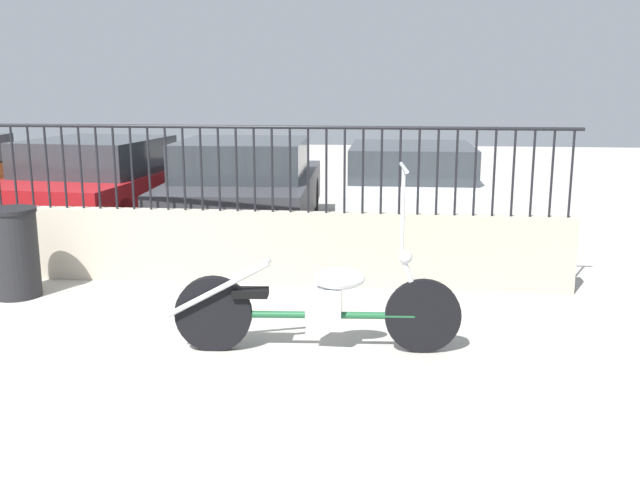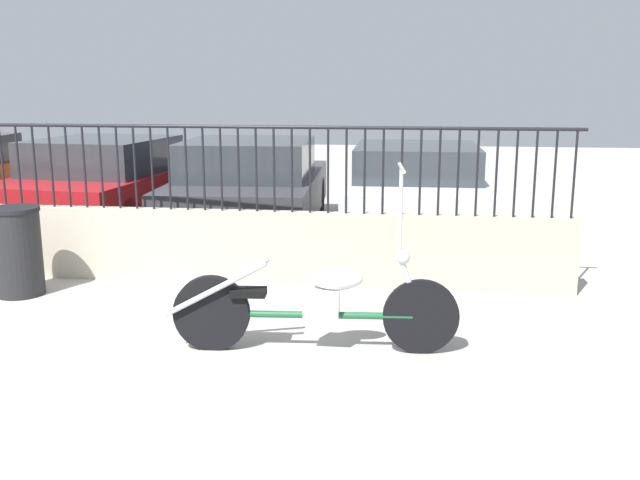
% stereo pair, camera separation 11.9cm
% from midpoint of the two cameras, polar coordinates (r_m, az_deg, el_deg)
% --- Properties ---
extents(low_wall, '(10.12, 0.18, 0.78)m').
position_cam_midpoint_polar(low_wall, '(8.13, -17.99, -0.28)').
color(low_wall, '#B2A893').
rests_on(low_wall, ground_plane).
extents(fence_railing, '(10.12, 0.04, 0.89)m').
position_cam_midpoint_polar(fence_railing, '(7.98, -18.46, 6.56)').
color(fence_railing, black).
rests_on(fence_railing, low_wall).
extents(motorcycle_green, '(2.33, 0.52, 1.50)m').
position_cam_midpoint_polar(motorcycle_green, '(5.65, -1.82, -5.09)').
color(motorcycle_green, black).
rests_on(motorcycle_green, ground_plane).
extents(trash_bin, '(0.49, 0.49, 0.90)m').
position_cam_midpoint_polar(trash_bin, '(7.72, -23.69, -0.92)').
color(trash_bin, black).
rests_on(trash_bin, ground_plane).
extents(car_red, '(2.24, 4.14, 1.31)m').
position_cam_midpoint_polar(car_red, '(11.03, -17.27, 4.45)').
color(car_red, black).
rests_on(car_red, ground_plane).
extents(car_dark_grey, '(2.06, 4.02, 1.33)m').
position_cam_midpoint_polar(car_dark_grey, '(10.08, -6.32, 4.27)').
color(car_dark_grey, black).
rests_on(car_dark_grey, ground_plane).
extents(car_white, '(1.91, 4.07, 1.24)m').
position_cam_midpoint_polar(car_white, '(10.33, 6.91, 4.27)').
color(car_white, black).
rests_on(car_white, ground_plane).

